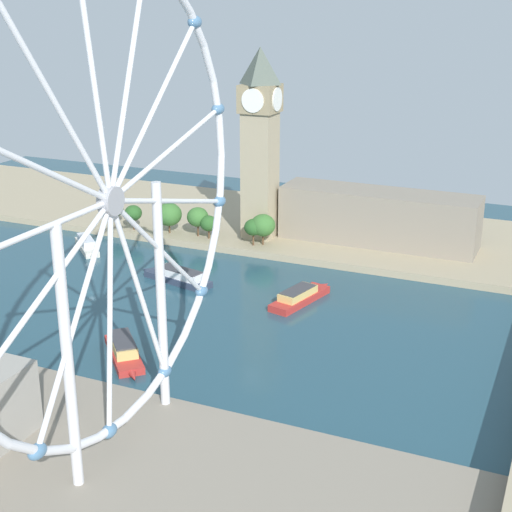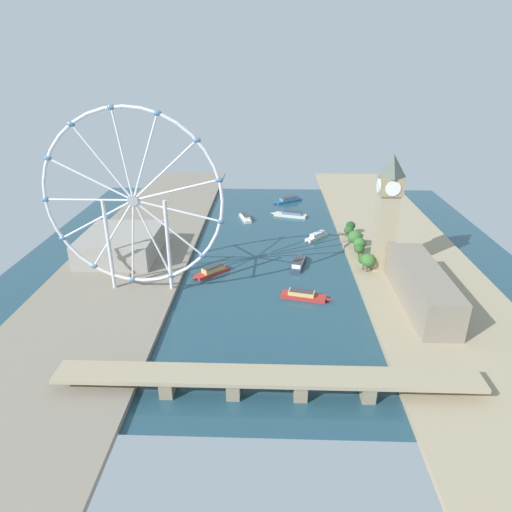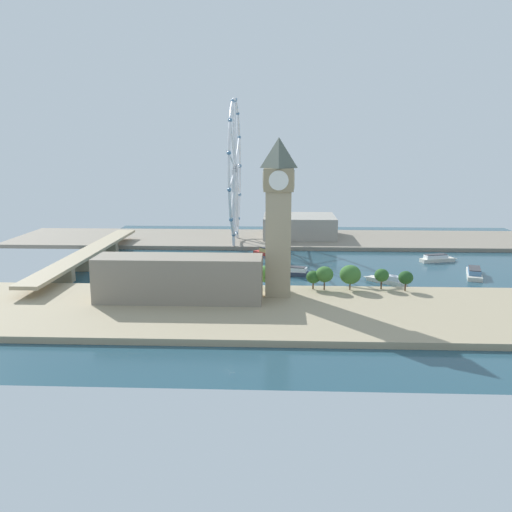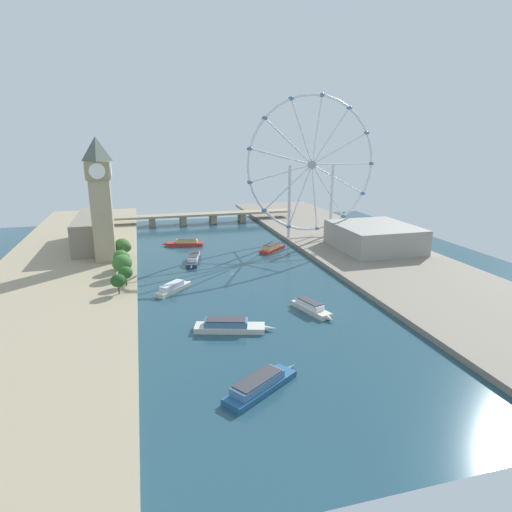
% 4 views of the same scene
% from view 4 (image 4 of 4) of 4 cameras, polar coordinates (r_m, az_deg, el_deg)
% --- Properties ---
extents(ground_plane, '(380.45, 380.45, 0.00)m').
position_cam_4_polar(ground_plane, '(282.15, -3.17, -1.86)').
color(ground_plane, '#234756').
extents(riverbank_left, '(90.00, 520.00, 3.00)m').
position_cam_4_polar(riverbank_left, '(280.70, -24.71, -3.08)').
color(riverbank_left, tan).
rests_on(riverbank_left, ground_plane).
extents(riverbank_right, '(90.00, 520.00, 3.00)m').
position_cam_4_polar(riverbank_right, '(319.48, 15.60, -0.06)').
color(riverbank_right, gray).
rests_on(riverbank_right, ground_plane).
extents(clock_tower, '(16.05, 16.05, 81.64)m').
position_cam_4_polar(clock_tower, '(300.55, -19.90, 7.22)').
color(clock_tower, tan).
rests_on(clock_tower, riverbank_left).
extents(parliament_block, '(22.00, 84.18, 22.75)m').
position_cam_4_polar(parliament_block, '(356.03, -20.90, 3.18)').
color(parliament_block, gray).
rests_on(parliament_block, riverbank_left).
extents(tree_row_embankment, '(12.64, 84.31, 13.79)m').
position_cam_4_polar(tree_row_embankment, '(280.61, -17.31, -0.26)').
color(tree_row_embankment, '#513823').
rests_on(tree_row_embankment, riverbank_left).
extents(ferris_wheel, '(111.11, 3.20, 114.56)m').
position_cam_4_polar(ferris_wheel, '(360.37, 7.42, 11.82)').
color(ferris_wheel, silver).
rests_on(ferris_wheel, riverbank_right).
extents(riverside_hall, '(54.74, 61.12, 18.00)m').
position_cam_4_polar(riverside_hall, '(333.80, 15.40, 2.47)').
color(riverside_hall, gray).
rests_on(riverside_hall, riverbank_right).
extents(river_bridge, '(192.45, 14.84, 10.13)m').
position_cam_4_polar(river_bridge, '(436.90, -7.70, 5.27)').
color(river_bridge, tan).
rests_on(river_bridge, ground_plane).
extents(tour_boat_0, '(32.56, 24.32, 5.36)m').
position_cam_4_polar(tour_boat_0, '(153.70, 0.58, -16.66)').
color(tour_boat_0, '#235684').
rests_on(tour_boat_0, ground_plane).
extents(tour_boat_1, '(13.42, 28.86, 5.43)m').
position_cam_4_polar(tour_boat_1, '(217.06, 7.34, -6.78)').
color(tour_boat_1, beige).
rests_on(tour_boat_1, ground_plane).
extents(tour_boat_2, '(33.54, 14.14, 5.49)m').
position_cam_4_polar(tour_boat_2, '(349.12, -9.38, 1.73)').
color(tour_boat_2, '#B22D28').
rests_on(tour_boat_2, ground_plane).
extents(tour_boat_3, '(25.92, 24.87, 5.80)m').
position_cam_4_polar(tour_boat_3, '(329.19, 2.19, 1.12)').
color(tour_boat_3, '#B22D28').
rests_on(tour_boat_3, ground_plane).
extents(tour_boat_4, '(13.93, 34.13, 5.63)m').
position_cam_4_polar(tour_boat_4, '(301.04, -8.28, -0.41)').
color(tour_boat_4, '#2D384C').
rests_on(tour_boat_4, ground_plane).
extents(tour_boat_5, '(36.81, 16.95, 5.70)m').
position_cam_4_polar(tour_boat_5, '(195.65, -3.51, -9.23)').
color(tour_boat_5, beige).
rests_on(tour_boat_5, ground_plane).
extents(tour_boat_6, '(22.92, 24.12, 5.24)m').
position_cam_4_polar(tour_boat_6, '(246.99, -10.88, -4.15)').
color(tour_boat_6, beige).
rests_on(tour_boat_6, ground_plane).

